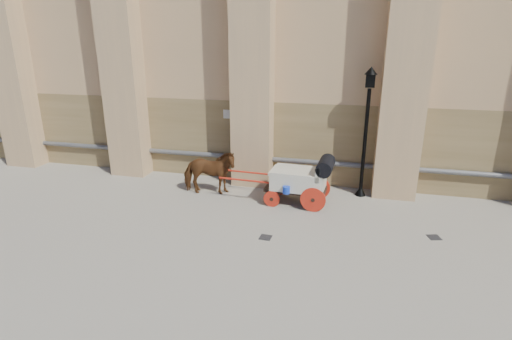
# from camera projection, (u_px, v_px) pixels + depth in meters

# --- Properties ---
(ground) EXTENTS (90.00, 90.00, 0.00)m
(ground) POSITION_uv_depth(u_px,v_px,m) (255.00, 228.00, 11.45)
(ground) COLOR gray
(ground) RESTS_ON ground
(horse) EXTENTS (1.99, 1.16, 1.58)m
(horse) POSITION_uv_depth(u_px,v_px,m) (209.00, 172.00, 13.72)
(horse) COLOR #5E3314
(horse) RESTS_ON ground
(carriage) EXTENTS (3.75, 1.35, 1.62)m
(carriage) POSITION_uv_depth(u_px,v_px,m) (302.00, 178.00, 12.90)
(carriage) COLOR black
(carriage) RESTS_ON ground
(street_lamp) EXTENTS (0.41, 0.41, 4.34)m
(street_lamp) POSITION_uv_depth(u_px,v_px,m) (366.00, 130.00, 13.12)
(street_lamp) COLOR black
(street_lamp) RESTS_ON ground
(drain_grate_near) EXTENTS (0.34, 0.34, 0.01)m
(drain_grate_near) POSITION_uv_depth(u_px,v_px,m) (265.00, 237.00, 10.92)
(drain_grate_near) COLOR black
(drain_grate_near) RESTS_ON ground
(drain_grate_far) EXTENTS (0.40, 0.40, 0.01)m
(drain_grate_far) POSITION_uv_depth(u_px,v_px,m) (434.00, 237.00, 10.92)
(drain_grate_far) COLOR black
(drain_grate_far) RESTS_ON ground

